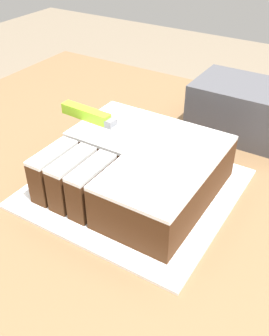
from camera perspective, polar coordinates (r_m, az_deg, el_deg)
name	(u,v)px	position (r m, az deg, el deg)	size (l,w,h in m)	color
countertop	(154,334)	(1.10, 2.92, -22.97)	(1.40, 1.10, 0.92)	brown
cake_board	(134,188)	(0.76, 0.00, -2.90)	(0.37, 0.36, 0.01)	white
cake	(138,168)	(0.74, 0.44, 0.05)	(0.29, 0.28, 0.09)	#472814
knife	(97,118)	(0.80, -5.47, 7.24)	(0.30, 0.03, 0.02)	silver
storage_box	(246,110)	(0.96, 15.87, 8.14)	(0.24, 0.16, 0.12)	#47474C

